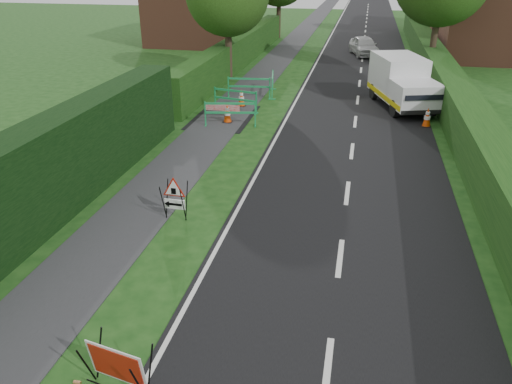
{
  "coord_description": "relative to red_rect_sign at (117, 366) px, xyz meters",
  "views": [
    {
      "loc": [
        2.64,
        -8.76,
        6.22
      ],
      "look_at": [
        0.22,
        2.52,
        0.74
      ],
      "focal_mm": 35.0,
      "sensor_mm": 36.0,
      "label": 1
    }
  ],
  "objects": [
    {
      "name": "ped_barrier_0",
      "position": [
        -1.73,
        13.48,
        0.14
      ],
      "size": [
        2.09,
        0.75,
        1.0
      ],
      "rotation": [
        0.0,
        0.0,
        0.2
      ],
      "color": "#198D49",
      "rests_on": "ground"
    },
    {
      "name": "works_van",
      "position": [
        5.07,
        17.93,
        0.65
      ],
      "size": [
        3.12,
        5.02,
        2.15
      ],
      "rotation": [
        0.0,
        0.0,
        0.3
      ],
      "color": "silver",
      "rests_on": "ground"
    },
    {
      "name": "traffic_cone_0",
      "position": [
        5.98,
        15.02,
        -0.1
      ],
      "size": [
        0.38,
        0.38,
        0.79
      ],
      "color": "black",
      "rests_on": "ground"
    },
    {
      "name": "hatchback_car",
      "position": [
        3.22,
        30.75,
        0.14
      ],
      "size": [
        2.39,
        3.96,
        1.26
      ],
      "primitive_type": "imported",
      "rotation": [
        0.0,
        0.0,
        0.26
      ],
      "color": "silver",
      "rests_on": "ground"
    },
    {
      "name": "hedge_east",
      "position": [
        7.18,
        19.55,
        -0.49
      ],
      "size": [
        1.2,
        50.0,
        1.5
      ],
      "primitive_type": "cube",
      "color": "#14380F",
      "rests_on": "ground"
    },
    {
      "name": "traffic_cone_3",
      "position": [
        -1.97,
        13.91,
        -0.1
      ],
      "size": [
        0.38,
        0.38,
        0.79
      ],
      "color": "black",
      "rests_on": "ground"
    },
    {
      "name": "traffic_cone_2",
      "position": [
        5.99,
        19.54,
        -0.1
      ],
      "size": [
        0.38,
        0.38,
        0.79
      ],
      "color": "black",
      "rests_on": "ground"
    },
    {
      "name": "redwhite_plank",
      "position": [
        -2.34,
        14.45,
        -0.49
      ],
      "size": [
        1.5,
        0.07,
        0.25
      ],
      "primitive_type": "cube",
      "rotation": [
        0.0,
        0.0,
        0.02
      ],
      "color": "red",
      "rests_on": "ground"
    },
    {
      "name": "house_east_a",
      "position": [
        11.68,
        31.55,
        2.41
      ],
      "size": [
        7.5,
        7.4,
        7.88
      ],
      "color": "brown",
      "rests_on": "ground"
    },
    {
      "name": "ped_barrier_1",
      "position": [
        -2.04,
        15.52,
        0.14
      ],
      "size": [
        2.09,
        0.76,
        1.0
      ],
      "rotation": [
        0.0,
        0.0,
        -0.2
      ],
      "color": "#198D49",
      "rests_on": "ground"
    },
    {
      "name": "triangle_sign",
      "position": [
        -1.14,
        5.52,
        0.21
      ],
      "size": [
        0.71,
        0.71,
        1.0
      ],
      "rotation": [
        0.0,
        0.0,
        -0.03
      ],
      "color": "black",
      "rests_on": "ground"
    },
    {
      "name": "house_west",
      "position": [
        -9.32,
        33.55,
        2.41
      ],
      "size": [
        7.5,
        7.4,
        7.88
      ],
      "color": "brown",
      "rests_on": "ground"
    },
    {
      "name": "hedge_west_far",
      "position": [
        -4.32,
        25.55,
        -0.49
      ],
      "size": [
        1.0,
        24.0,
        1.8
      ],
      "primitive_type": "cube",
      "color": "#14380F",
      "rests_on": "ground"
    },
    {
      "name": "ped_barrier_2",
      "position": [
        -1.98,
        17.93,
        0.14
      ],
      "size": [
        2.09,
        0.59,
        1.0
      ],
      "rotation": [
        0.0,
        0.0,
        0.12
      ],
      "color": "#198D49",
      "rests_on": "ground"
    },
    {
      "name": "traffic_cone_1",
      "position": [
        5.65,
        17.66,
        -0.1
      ],
      "size": [
        0.38,
        0.38,
        0.79
      ],
      "color": "black",
      "rests_on": "ground"
    },
    {
      "name": "road_surface",
      "position": [
        3.18,
        38.55,
        -0.49
      ],
      "size": [
        6.0,
        90.0,
        0.02
      ],
      "primitive_type": "cube",
      "color": "black",
      "rests_on": "ground"
    },
    {
      "name": "ground",
      "position": [
        0.68,
        3.55,
        -0.49
      ],
      "size": [
        120.0,
        120.0,
        0.0
      ],
      "primitive_type": "plane",
      "color": "#163E11",
      "rests_on": "ground"
    },
    {
      "name": "red_rect_sign",
      "position": [
        0.0,
        0.0,
        0.0
      ],
      "size": [
        1.09,
        0.78,
        0.86
      ],
      "rotation": [
        0.0,
        0.0,
        -0.19
      ],
      "color": "black",
      "rests_on": "ground"
    },
    {
      "name": "hedge_west_near",
      "position": [
        -4.32,
        3.55,
        -0.49
      ],
      "size": [
        1.1,
        18.0,
        2.5
      ],
      "primitive_type": "cube",
      "color": "black",
      "rests_on": "ground"
    },
    {
      "name": "litter_can",
      "position": [
        -0.72,
        -0.05,
        -0.49
      ],
      "size": [
        0.12,
        0.07,
        0.07
      ],
      "primitive_type": "cylinder",
      "rotation": [
        0.0,
        1.57,
        0.0
      ],
      "color": "#BF7F4C",
      "rests_on": "ground"
    },
    {
      "name": "ped_barrier_3",
      "position": [
        -1.0,
        18.85,
        0.14
      ],
      "size": [
        0.68,
        2.09,
        1.0
      ],
      "rotation": [
        0.0,
        0.0,
        1.73
      ],
      "color": "#198D49",
      "rests_on": "ground"
    },
    {
      "name": "footpath",
      "position": [
        -2.32,
        38.55,
        -0.49
      ],
      "size": [
        2.0,
        90.0,
        0.02
      ],
      "primitive_type": "cube",
      "color": "#2D2D30",
      "rests_on": "ground"
    },
    {
      "name": "traffic_cone_4",
      "position": [
        -1.98,
        16.38,
        -0.1
      ],
      "size": [
        0.38,
        0.38,
        0.79
      ],
      "color": "black",
      "rests_on": "ground"
    }
  ]
}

